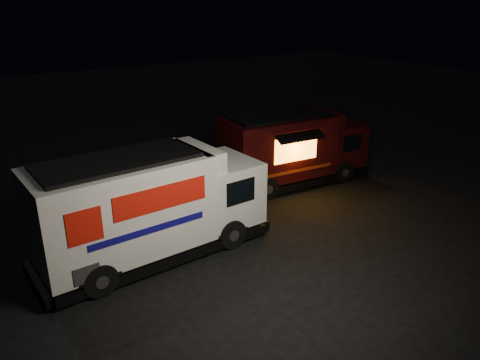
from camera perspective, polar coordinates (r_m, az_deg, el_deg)
name	(u,v)px	position (r m, az deg, el deg)	size (l,w,h in m)	color
ground	(251,239)	(15.12, 1.39, -7.15)	(80.00, 80.00, 0.00)	black
white_truck	(153,205)	(13.82, -10.54, -2.98)	(7.08, 2.42, 3.21)	white
red_truck	(294,148)	(19.25, 6.60, 3.93)	(6.39, 2.35, 2.97)	#340C09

